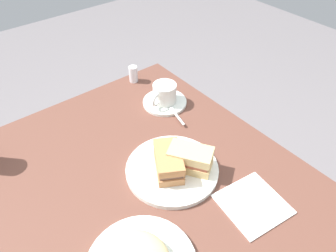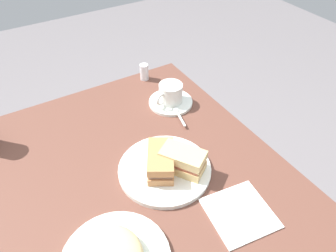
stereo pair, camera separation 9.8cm
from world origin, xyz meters
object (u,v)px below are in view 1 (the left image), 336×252
(dining_table, at_px, (145,228))
(napkin, at_px, (253,204))
(sandwich_front, at_px, (169,161))
(coffee_saucer, at_px, (165,102))
(salt_shaker, at_px, (133,74))
(sandwich_back, at_px, (190,159))
(sandwich_plate, at_px, (172,169))
(coffee_cup, at_px, (164,93))
(spoon, at_px, (175,113))

(dining_table, bearing_deg, napkin, -133.11)
(sandwich_front, bearing_deg, dining_table, 102.16)
(coffee_saucer, relative_size, salt_shaker, 2.45)
(sandwich_back, xyz_separation_m, napkin, (-0.18, -0.05, -0.04))
(dining_table, height_order, sandwich_plate, sandwich_plate)
(coffee_cup, xyz_separation_m, napkin, (-0.46, 0.08, -0.04))
(coffee_saucer, distance_m, napkin, 0.47)
(sandwich_plate, xyz_separation_m, spoon, (0.18, -0.16, 0.01))
(dining_table, bearing_deg, sandwich_plate, -80.25)
(sandwich_plate, relative_size, spoon, 2.58)
(coffee_saucer, height_order, napkin, coffee_saucer)
(napkin, relative_size, salt_shaker, 2.44)
(coffee_cup, bearing_deg, coffee_saucer, -72.44)
(sandwich_front, distance_m, spoon, 0.25)
(dining_table, relative_size, sandwich_plate, 3.96)
(spoon, distance_m, napkin, 0.40)
(coffee_cup, xyz_separation_m, salt_shaker, (0.18, 0.00, -0.01))
(dining_table, height_order, napkin, napkin)
(dining_table, xyz_separation_m, coffee_cup, (0.27, -0.29, 0.19))
(coffee_cup, height_order, napkin, coffee_cup)
(sandwich_front, xyz_separation_m, salt_shaker, (0.43, -0.18, -0.01))
(coffee_saucer, bearing_deg, sandwich_back, 154.57)
(salt_shaker, bearing_deg, sandwich_back, 164.60)
(sandwich_plate, height_order, napkin, sandwich_plate)
(coffee_cup, bearing_deg, dining_table, 133.48)
(sandwich_plate, bearing_deg, salt_shaker, -21.04)
(sandwich_back, bearing_deg, salt_shaker, -15.40)
(dining_table, relative_size, napkin, 6.70)
(spoon, bearing_deg, salt_shaker, -2.40)
(napkin, distance_m, salt_shaker, 0.65)
(dining_table, xyz_separation_m, spoon, (0.20, -0.27, 0.16))
(coffee_cup, bearing_deg, salt_shaker, 1.22)
(spoon, xyz_separation_m, salt_shaker, (0.26, -0.01, 0.02))
(dining_table, distance_m, napkin, 0.32)
(sandwich_plate, distance_m, salt_shaker, 0.47)
(sandwich_back, distance_m, coffee_cup, 0.31)
(sandwich_plate, xyz_separation_m, sandwich_back, (-0.03, -0.04, 0.04))
(dining_table, distance_m, coffee_cup, 0.44)
(sandwich_plate, relative_size, salt_shaker, 4.13)
(coffee_cup, distance_m, spoon, 0.08)
(sandwich_plate, distance_m, sandwich_front, 0.04)
(sandwich_front, distance_m, napkin, 0.24)
(sandwich_back, xyz_separation_m, coffee_saucer, (0.28, -0.13, -0.04))
(sandwich_back, distance_m, coffee_saucer, 0.31)
(sandwich_front, bearing_deg, spoon, -43.35)
(sandwich_back, height_order, coffee_saucer, sandwich_back)
(coffee_saucer, relative_size, spoon, 1.53)
(dining_table, bearing_deg, salt_shaker, -31.89)
(dining_table, bearing_deg, coffee_saucer, -46.64)
(sandwich_front, bearing_deg, coffee_cup, -36.04)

